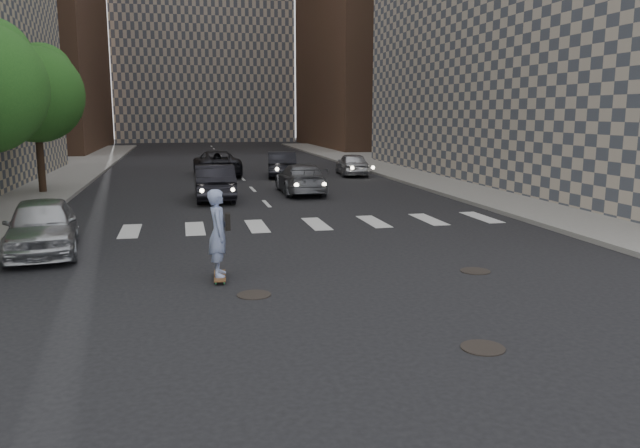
# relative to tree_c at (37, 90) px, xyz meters

# --- Properties ---
(ground) EXTENTS (160.00, 160.00, 0.00)m
(ground) POSITION_rel_tree_c_xyz_m (9.45, -19.14, -4.65)
(ground) COLOR black
(ground) RESTS_ON ground
(sidewalk_right) EXTENTS (13.00, 80.00, 0.15)m
(sidewalk_right) POSITION_rel_tree_c_xyz_m (23.95, 0.86, -4.57)
(sidewalk_right) COLOR gray
(sidewalk_right) RESTS_ON ground
(tree_c) EXTENTS (4.20, 4.20, 6.60)m
(tree_c) POSITION_rel_tree_c_xyz_m (0.00, 0.00, 0.00)
(tree_c) COLOR #382619
(tree_c) RESTS_ON sidewalk_left
(manhole_a) EXTENTS (0.70, 0.70, 0.02)m
(manhole_a) POSITION_rel_tree_c_xyz_m (10.65, -21.64, -4.64)
(manhole_a) COLOR black
(manhole_a) RESTS_ON ground
(manhole_b) EXTENTS (0.70, 0.70, 0.02)m
(manhole_b) POSITION_rel_tree_c_xyz_m (7.45, -17.94, -4.64)
(manhole_b) COLOR black
(manhole_b) RESTS_ON ground
(manhole_c) EXTENTS (0.70, 0.70, 0.02)m
(manhole_c) POSITION_rel_tree_c_xyz_m (12.75, -17.14, -4.64)
(manhole_c) COLOR black
(manhole_c) RESTS_ON ground
(skateboarder) EXTENTS (0.53, 1.04, 2.04)m
(skateboarder) POSITION_rel_tree_c_xyz_m (6.85, -16.60, -3.58)
(skateboarder) COLOR brown
(skateboarder) RESTS_ON ground
(silver_sedan) EXTENTS (2.31, 4.51, 1.47)m
(silver_sedan) POSITION_rel_tree_c_xyz_m (2.45, -12.87, -3.91)
(silver_sedan) COLOR #B3B5BA
(silver_sedan) RESTS_ON ground
(traffic_car_a) EXTENTS (1.62, 4.58, 1.51)m
(traffic_car_a) POSITION_rel_tree_c_xyz_m (7.45, -3.41, -3.89)
(traffic_car_a) COLOR black
(traffic_car_a) RESTS_ON ground
(traffic_car_b) EXTENTS (1.99, 4.73, 1.36)m
(traffic_car_b) POSITION_rel_tree_c_xyz_m (11.44, -2.21, -3.96)
(traffic_car_b) COLOR slate
(traffic_car_b) RESTS_ON ground
(traffic_car_c) EXTENTS (2.67, 5.43, 1.48)m
(traffic_car_c) POSITION_rel_tree_c_xyz_m (8.14, 6.86, -3.90)
(traffic_car_c) COLOR black
(traffic_car_c) RESTS_ON ground
(traffic_car_d) EXTENTS (2.00, 4.09, 1.34)m
(traffic_car_d) POSITION_rel_tree_c_xyz_m (15.95, 5.26, -3.97)
(traffic_car_d) COLOR #BABCC2
(traffic_car_d) RESTS_ON ground
(traffic_car_e) EXTENTS (2.10, 4.59, 1.46)m
(traffic_car_e) POSITION_rel_tree_c_xyz_m (11.79, 5.50, -3.92)
(traffic_car_e) COLOR black
(traffic_car_e) RESTS_ON ground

